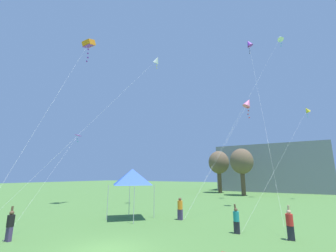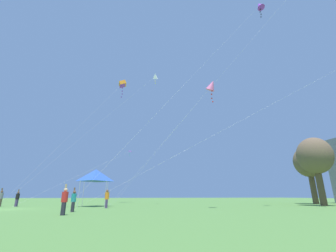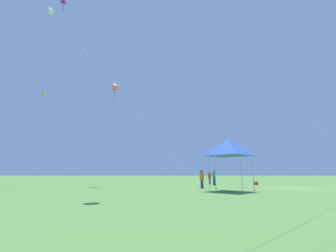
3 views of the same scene
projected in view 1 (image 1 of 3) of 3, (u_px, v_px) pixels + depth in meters
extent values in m
plane|color=#4C7A38|center=(104.00, 252.00, 10.96)|extent=(220.00, 220.00, 0.00)
cube|color=slate|center=(272.00, 168.00, 53.40)|extent=(23.46, 10.75, 10.53)
cylinder|color=brown|center=(243.00, 183.00, 41.26)|extent=(0.79, 0.79, 4.33)
ellipsoid|color=brown|center=(242.00, 161.00, 42.12)|extent=(4.26, 4.26, 4.73)
cylinder|color=brown|center=(220.00, 182.00, 47.71)|extent=(0.81, 0.81, 4.44)
ellipsoid|color=brown|center=(219.00, 162.00, 48.60)|extent=(4.36, 4.36, 4.85)
cylinder|color=#B7B7BC|center=(108.00, 202.00, 18.98)|extent=(0.05, 0.05, 2.84)
cylinder|color=#B7B7BC|center=(134.00, 204.00, 17.58)|extent=(0.05, 0.05, 2.84)
cylinder|color=#B7B7BC|center=(129.00, 199.00, 21.37)|extent=(0.05, 0.05, 2.84)
cylinder|color=#B7B7BC|center=(154.00, 201.00, 19.97)|extent=(0.05, 0.05, 2.84)
pyramid|color=blue|center=(132.00, 177.00, 19.93)|extent=(3.15, 3.15, 1.39)
cube|color=#282833|center=(237.00, 228.00, 14.43)|extent=(0.35, 0.19, 0.74)
cylinder|color=teal|center=(236.00, 216.00, 14.57)|extent=(0.37, 0.37, 0.61)
sphere|color=brown|center=(236.00, 210.00, 14.66)|extent=(0.23, 0.23, 0.23)
cylinder|color=brown|center=(235.00, 208.00, 14.68)|extent=(0.20, 0.19, 0.53)
cube|color=#473860|center=(180.00, 215.00, 18.85)|extent=(0.40, 0.22, 0.84)
cylinder|color=orange|center=(180.00, 205.00, 19.01)|extent=(0.42, 0.42, 0.70)
sphere|color=brown|center=(180.00, 199.00, 19.11)|extent=(0.26, 0.26, 0.26)
cube|color=#473860|center=(9.00, 234.00, 12.76)|extent=(0.37, 0.20, 0.78)
cylinder|color=black|center=(11.00, 221.00, 12.91)|extent=(0.39, 0.39, 0.64)
sphere|color=brown|center=(12.00, 213.00, 13.01)|extent=(0.24, 0.24, 0.24)
cylinder|color=brown|center=(12.00, 211.00, 13.03)|extent=(0.17, 0.17, 0.54)
cube|color=#282833|center=(291.00, 233.00, 12.94)|extent=(0.38, 0.21, 0.79)
cylinder|color=red|center=(289.00, 220.00, 13.10)|extent=(0.40, 0.40, 0.65)
sphere|color=tan|center=(289.00, 212.00, 13.19)|extent=(0.25, 0.25, 0.25)
cylinder|color=tan|center=(289.00, 210.00, 13.20)|extent=(0.19, 0.18, 0.56)
cylinder|color=silver|center=(56.00, 166.00, 21.78)|extent=(11.59, 13.22, 9.06)
pyramid|color=purple|center=(78.00, 135.00, 31.19)|extent=(1.04, 1.01, 0.31)
sphere|color=#2DBCD1|center=(77.00, 139.00, 30.99)|extent=(0.12, 0.12, 0.12)
sphere|color=#2DBCD1|center=(78.00, 141.00, 30.98)|extent=(0.12, 0.12, 0.12)
cylinder|color=silver|center=(249.00, 97.00, 29.00)|extent=(8.20, 22.42, 27.19)
cone|color=white|center=(280.00, 38.00, 39.33)|extent=(1.46, 1.73, 1.65)
sphere|color=#2DBCD1|center=(280.00, 41.00, 39.18)|extent=(0.16, 0.16, 0.16)
sphere|color=#2DBCD1|center=(281.00, 43.00, 39.05)|extent=(0.16, 0.16, 0.16)
sphere|color=#2DBCD1|center=(281.00, 46.00, 39.07)|extent=(0.16, 0.16, 0.16)
cylinder|color=silver|center=(103.00, 111.00, 20.89)|extent=(0.08, 17.98, 19.00)
cone|color=white|center=(157.00, 60.00, 30.51)|extent=(1.24, 1.08, 1.30)
sphere|color=yellow|center=(157.00, 63.00, 30.39)|extent=(0.13, 0.13, 0.13)
sphere|color=yellow|center=(157.00, 66.00, 30.32)|extent=(0.13, 0.13, 0.13)
sphere|color=yellow|center=(157.00, 68.00, 30.28)|extent=(0.13, 0.13, 0.13)
cylinder|color=silver|center=(259.00, 94.00, 25.01)|extent=(4.14, 20.25, 25.08)
cone|color=purple|center=(249.00, 43.00, 37.24)|extent=(1.34, 1.11, 1.31)
sphere|color=black|center=(249.00, 47.00, 37.14)|extent=(0.15, 0.15, 0.15)
sphere|color=black|center=(249.00, 49.00, 36.99)|extent=(0.15, 0.15, 0.15)
sphere|color=black|center=(250.00, 51.00, 36.90)|extent=(0.15, 0.15, 0.15)
sphere|color=black|center=(250.00, 53.00, 36.78)|extent=(0.15, 0.15, 0.15)
cylinder|color=silver|center=(55.00, 99.00, 20.77)|extent=(8.12, 12.84, 21.13)
cube|color=orange|center=(89.00, 44.00, 30.43)|extent=(1.46, 1.41, 1.22)
cube|color=purple|center=(89.00, 46.00, 30.35)|extent=(1.36, 1.07, 0.55)
sphere|color=purple|center=(88.00, 49.00, 30.26)|extent=(0.21, 0.21, 0.21)
sphere|color=purple|center=(88.00, 53.00, 30.16)|extent=(0.21, 0.21, 0.21)
sphere|color=purple|center=(88.00, 58.00, 30.05)|extent=(0.21, 0.21, 0.21)
sphere|color=purple|center=(87.00, 61.00, 29.84)|extent=(0.21, 0.21, 0.21)
cylinder|color=silver|center=(222.00, 150.00, 23.44)|extent=(4.13, 9.89, 12.47)
cone|color=pink|center=(248.00, 103.00, 27.92)|extent=(1.36, 1.22, 1.55)
sphere|color=red|center=(248.00, 108.00, 27.85)|extent=(0.15, 0.15, 0.15)
sphere|color=red|center=(248.00, 111.00, 27.63)|extent=(0.15, 0.15, 0.15)
sphere|color=red|center=(248.00, 114.00, 27.60)|extent=(0.15, 0.15, 0.15)
sphere|color=red|center=(249.00, 118.00, 27.50)|extent=(0.15, 0.15, 0.15)
cylinder|color=silver|center=(288.00, 145.00, 25.00)|extent=(5.55, 25.65, 13.88)
cone|color=yellow|center=(307.00, 110.00, 35.92)|extent=(1.19, 1.21, 1.21)
sphere|color=#2DBCD1|center=(307.00, 113.00, 35.82)|extent=(0.12, 0.12, 0.12)
sphere|color=#2DBCD1|center=(307.00, 115.00, 35.74)|extent=(0.12, 0.12, 0.12)
sphere|color=#2DBCD1|center=(308.00, 117.00, 35.73)|extent=(0.12, 0.12, 0.12)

